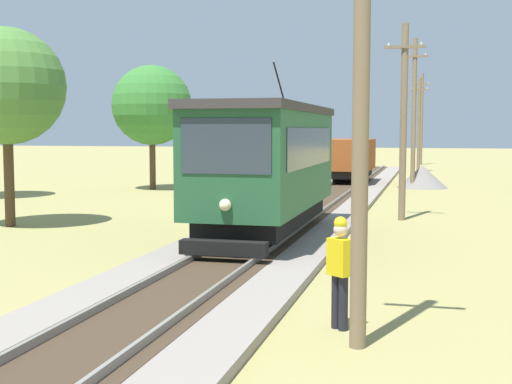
# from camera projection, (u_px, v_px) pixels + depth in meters

# --- Properties ---
(red_tram) EXTENTS (2.60, 8.54, 4.79)m
(red_tram) POSITION_uv_depth(u_px,v_px,m) (267.00, 164.00, 19.41)
(red_tram) COLOR #235633
(red_tram) RESTS_ON rail_right
(freight_car) EXTENTS (2.40, 5.20, 2.31)m
(freight_car) POSITION_uv_depth(u_px,v_px,m) (351.00, 158.00, 39.36)
(freight_car) COLOR #93471E
(freight_car) RESTS_ON rail_right
(utility_pole_near_tram) EXTENTS (1.40, 0.33, 7.73)m
(utility_pole_near_tram) POSITION_uv_depth(u_px,v_px,m) (361.00, 70.00, 9.72)
(utility_pole_near_tram) COLOR #7A664C
(utility_pole_near_tram) RESTS_ON ground
(utility_pole_mid) EXTENTS (1.40, 0.59, 6.80)m
(utility_pole_mid) POSITION_uv_depth(u_px,v_px,m) (404.00, 119.00, 24.13)
(utility_pole_mid) COLOR #7A664C
(utility_pole_mid) RESTS_ON ground
(utility_pole_far) EXTENTS (1.40, 0.53, 7.98)m
(utility_pole_far) POSITION_uv_depth(u_px,v_px,m) (414.00, 112.00, 36.96)
(utility_pole_far) COLOR #7A664C
(utility_pole_far) RESTS_ON ground
(utility_pole_distant) EXTENTS (1.40, 0.37, 6.97)m
(utility_pole_distant) POSITION_uv_depth(u_px,v_px,m) (419.00, 124.00, 51.67)
(utility_pole_distant) COLOR #7A664C
(utility_pole_distant) RESTS_ON ground
(utility_pole_horizon) EXTENTS (1.40, 0.31, 8.28)m
(utility_pole_horizon) POSITION_uv_depth(u_px,v_px,m) (422.00, 118.00, 63.25)
(utility_pole_horizon) COLOR #7A664C
(utility_pole_horizon) RESTS_ON ground
(gravel_pile) EXTENTS (2.73, 2.73, 1.23)m
(gravel_pile) POSITION_uv_depth(u_px,v_px,m) (422.00, 177.00, 37.76)
(gravel_pile) COLOR gray
(gravel_pile) RESTS_ON ground
(track_worker) EXTENTS (0.45, 0.43, 1.78)m
(track_worker) POSITION_uv_depth(u_px,v_px,m) (340.00, 267.00, 10.85)
(track_worker) COLOR black
(track_worker) RESTS_ON ground
(tree_left_near) EXTENTS (3.76, 3.76, 6.41)m
(tree_left_near) POSITION_uv_depth(u_px,v_px,m) (6.00, 87.00, 22.23)
(tree_left_near) COLOR #4C3823
(tree_left_near) RESTS_ON ground
(tree_left_far) EXTENTS (4.19, 4.19, 6.54)m
(tree_left_far) POSITION_uv_depth(u_px,v_px,m) (152.00, 105.00, 36.52)
(tree_left_far) COLOR #4C3823
(tree_left_far) RESTS_ON ground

